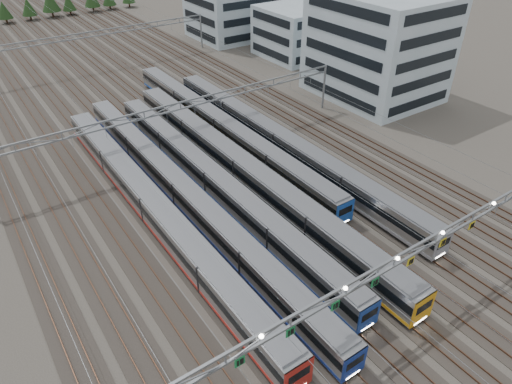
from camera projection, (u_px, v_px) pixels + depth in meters
ground at (381, 320)px, 42.81m from camera, size 400.00×400.00×0.00m
track_bed at (70, 46)px, 110.12m from camera, size 54.00×260.00×5.42m
train_a at (153, 207)px, 54.05m from camera, size 2.89×55.10×3.76m
train_b at (182, 192)px, 57.05m from camera, size 2.62×60.46×3.41m
train_c at (214, 181)px, 59.14m from camera, size 2.69×54.97×3.49m
train_d at (242, 169)px, 61.19m from camera, size 2.92×59.57×3.81m
train_e at (222, 127)px, 72.13m from camera, size 2.78×55.90×3.62m
train_f at (280, 142)px, 67.80m from camera, size 2.79×57.26×3.63m
gantry_near at (395, 265)px, 38.73m from camera, size 56.36×0.61×8.08m
gantry_mid at (181, 111)px, 66.49m from camera, size 56.36×0.36×8.00m
gantry_far at (85, 40)px, 97.15m from camera, size 56.36×0.36×8.00m
depot_bldg_south at (378, 46)px, 83.47m from camera, size 18.00×22.00×18.51m
depot_bldg_mid at (295, 32)px, 105.19m from camera, size 14.00×16.00×10.99m
depot_bldg_north at (236, 5)px, 118.47m from camera, size 22.00×18.00×15.42m
treeline at (4, 8)px, 131.16m from camera, size 81.20×5.60×7.02m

